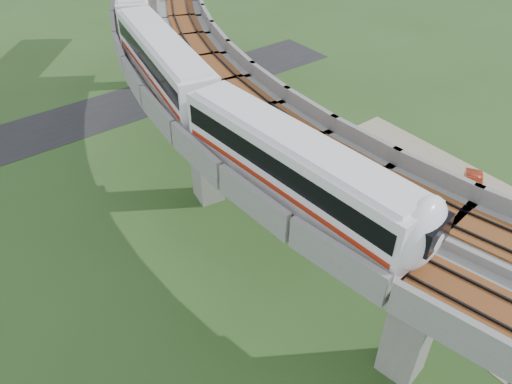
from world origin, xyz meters
The scene contains 14 objects.
ground centered at (0.00, 0.00, 0.00)m, with size 160.00×160.00×0.00m, color #2C4E1F.
dirt_lot centered at (14.00, -2.00, 0.02)m, with size 18.00×26.00×0.04m, color gray.
asphalt_road centered at (0.00, 30.00, 0.01)m, with size 60.00×8.00×0.03m, color #232326.
viaduct centered at (3.84, 0.00, 9.05)m, with size 19.58×73.98×11.40m.
metro_train centered at (3.14, 18.05, 12.31)m, with size 22.03×58.38×3.64m.
fence centered at (9.75, 0.00, 0.75)m, with size 3.87×38.73×1.50m.
tree_0 centered at (10.30, 21.48, 2.31)m, with size 2.62×2.62×3.43m.
tree_1 centered at (8.61, 13.82, 2.36)m, with size 2.99×2.99×3.63m.
tree_2 centered at (6.76, 5.46, 1.83)m, with size 3.07×3.07×3.14m.
tree_3 centered at (6.88, 0.26, 1.79)m, with size 2.90×2.90×3.02m.
tree_4 centered at (6.81, -10.79, 1.74)m, with size 1.81×1.81×2.52m.
car_white centered at (11.80, -4.35, 0.62)m, with size 1.37×3.39×1.16m, color white.
car_red centered at (19.70, -2.74, 0.70)m, with size 1.39×3.98×1.31m, color #98260E.
car_dark centered at (9.96, -0.69, 0.67)m, with size 1.77×4.34×1.26m, color black.
Camera 1 is at (-16.27, -18.85, 26.79)m, focal length 35.00 mm.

